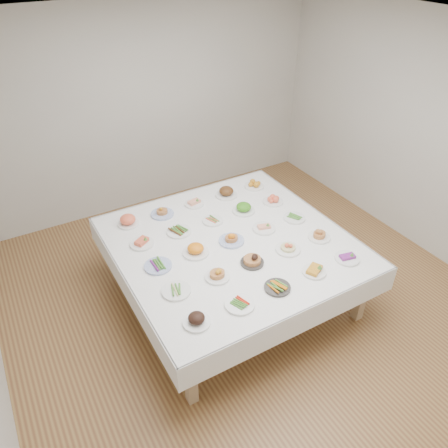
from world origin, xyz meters
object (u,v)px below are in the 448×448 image
dish_0 (196,318)px  dish_12 (231,237)px  dish_24 (254,184)px  display_table (231,246)px

dish_0 → dish_12: (0.83, 0.82, 0.01)m
dish_24 → dish_12: bearing=-134.9°
display_table → dish_12: dish_12 is taller
dish_24 → dish_0: bearing=-135.1°
dish_0 → dish_24: bearing=44.9°
dish_0 → dish_24: 2.35m
dish_0 → dish_24: (1.67, 1.66, -0.01)m
dish_0 → dish_12: dish_12 is taller
display_table → dish_12: 0.13m
display_table → dish_0: 1.18m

